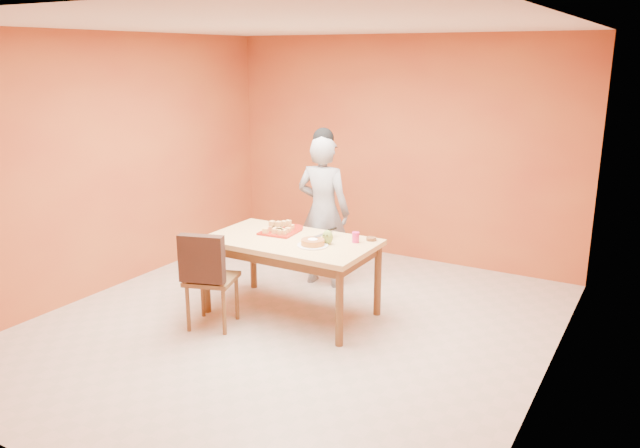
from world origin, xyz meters
The scene contains 17 objects.
floor centered at (0.00, 0.00, 0.00)m, with size 5.00×5.00×0.00m, color beige.
ceiling centered at (0.00, 0.00, 2.70)m, with size 5.00×5.00×0.00m, color silver.
wall_back centered at (0.00, 2.50, 1.35)m, with size 4.50×4.50×0.00m, color #B75F2A.
wall_left centered at (-2.25, 0.00, 1.35)m, with size 5.00×5.00×0.00m, color #B75F2A.
wall_right centered at (2.25, 0.00, 1.35)m, with size 5.00×5.00×0.00m, color #B75F2A.
dining_table centered at (-0.15, 0.27, 0.67)m, with size 1.60×0.90×0.76m.
dining_chair centered at (-0.64, -0.36, 0.49)m, with size 0.55×0.62×0.94m.
pastry_pile centered at (-0.37, 0.40, 0.83)m, with size 0.30×0.30×0.10m, color tan, non-canonical shape.
person centered at (-0.30, 1.15, 0.82)m, with size 0.60×0.39×1.65m, color gray.
pastry_platter centered at (-0.37, 0.40, 0.77)m, with size 0.33×0.33×0.02m, color #9A180E.
red_dinner_plate centered at (-0.36, 0.59, 0.77)m, with size 0.25×0.25×0.02m, color #9A180E.
white_cake_plate centered at (0.14, 0.18, 0.77)m, with size 0.29×0.29×0.01m, color white.
sponge_cake centered at (0.14, 0.18, 0.80)m, with size 0.22×0.22×0.05m, color orange.
cake_server centered at (0.15, 0.36, 0.83)m, with size 0.05×0.24×0.01m, color silver.
egg_ornament centered at (0.22, 0.31, 0.83)m, with size 0.11×0.08×0.13m, color olive.
magenta_glass centered at (0.43, 0.49, 0.81)m, with size 0.07×0.07×0.10m, color #D7206E.
checker_tin centered at (0.53, 0.62, 0.77)m, with size 0.10×0.10×0.03m, color #381A0F.
Camera 1 is at (2.94, -4.53, 2.47)m, focal length 35.00 mm.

